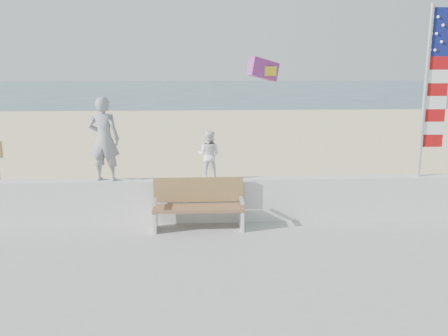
{
  "coord_description": "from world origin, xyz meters",
  "views": [
    {
      "loc": [
        -0.35,
        -7.53,
        3.35
      ],
      "look_at": [
        0.2,
        1.8,
        1.35
      ],
      "focal_mm": 38.0,
      "sensor_mm": 36.0,
      "label": 1
    }
  ],
  "objects_px": {
    "bench": "(199,203)",
    "flag": "(432,85)",
    "adult": "(104,139)",
    "child": "(209,155)"
  },
  "relations": [
    {
      "from": "bench",
      "to": "flag",
      "type": "relative_size",
      "value": 0.51
    },
    {
      "from": "adult",
      "to": "bench",
      "type": "relative_size",
      "value": 0.95
    },
    {
      "from": "adult",
      "to": "flag",
      "type": "height_order",
      "value": "flag"
    },
    {
      "from": "adult",
      "to": "flag",
      "type": "bearing_deg",
      "value": -169.91
    },
    {
      "from": "adult",
      "to": "child",
      "type": "bearing_deg",
      "value": -169.91
    },
    {
      "from": "adult",
      "to": "bench",
      "type": "xyz_separation_m",
      "value": [
        1.88,
        -0.45,
        -1.24
      ]
    },
    {
      "from": "adult",
      "to": "bench",
      "type": "distance_m",
      "value": 2.3
    },
    {
      "from": "adult",
      "to": "flag",
      "type": "relative_size",
      "value": 0.49
    },
    {
      "from": "bench",
      "to": "flag",
      "type": "bearing_deg",
      "value": 5.42
    },
    {
      "from": "flag",
      "to": "child",
      "type": "bearing_deg",
      "value": 180.0
    }
  ]
}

